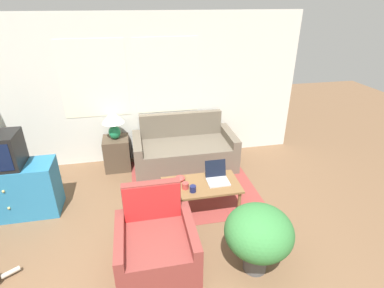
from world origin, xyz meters
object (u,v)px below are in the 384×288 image
at_px(television, 0,151).
at_px(coffee_table, 201,187).
at_px(table_lamp, 113,120).
at_px(laptop, 217,177).
at_px(armchair, 156,245).
at_px(couch, 184,151).
at_px(cup_navy, 185,186).
at_px(snack_bowl, 180,178).
at_px(potted_plant, 259,234).
at_px(cup_yellow, 193,189).

distance_m(television, coffee_table, 2.68).
bearing_deg(table_lamp, laptop, -43.68).
xyz_separation_m(armchair, table_lamp, (-0.48, 2.33, 0.64)).
distance_m(couch, laptop, 1.29).
bearing_deg(cup_navy, snack_bowl, 100.55).
xyz_separation_m(television, snack_bowl, (2.30, -0.26, -0.55)).
xyz_separation_m(table_lamp, laptop, (1.45, -1.38, -0.44)).
distance_m(table_lamp, coffee_table, 1.95).
xyz_separation_m(couch, coffee_table, (0.01, -1.30, 0.09)).
bearing_deg(potted_plant, snack_bowl, 115.26).
bearing_deg(cup_yellow, table_lamp, 123.41).
distance_m(cup_yellow, snack_bowl, 0.33).
bearing_deg(television, table_lamp, 36.73).
bearing_deg(coffee_table, cup_navy, -167.35).
xyz_separation_m(cup_yellow, potted_plant, (0.51, -1.03, 0.05)).
bearing_deg(potted_plant, coffee_table, 106.75).
relative_size(table_lamp, potted_plant, 0.63).
bearing_deg(laptop, couch, 101.72).
bearing_deg(cup_navy, potted_plant, -62.33).
relative_size(couch, potted_plant, 2.20).
relative_size(couch, coffee_table, 1.65).
bearing_deg(table_lamp, potted_plant, -59.32).
xyz_separation_m(laptop, snack_bowl, (-0.52, 0.10, -0.02)).
relative_size(cup_yellow, snack_bowl, 0.63).
xyz_separation_m(table_lamp, cup_yellow, (1.05, -1.59, -0.46)).
bearing_deg(laptop, snack_bowl, 169.48).
bearing_deg(table_lamp, television, -143.27).
bearing_deg(laptop, television, 172.89).
height_order(table_lamp, coffee_table, table_lamp).
relative_size(coffee_table, laptop, 3.37).
bearing_deg(coffee_table, laptop, 13.21).
height_order(television, snack_bowl, television).
distance_m(couch, coffee_table, 1.31).
xyz_separation_m(television, potted_plant, (2.93, -1.59, -0.49)).
bearing_deg(armchair, table_lamp, 101.57).
bearing_deg(coffee_table, couch, 90.52).
bearing_deg(television, couch, 19.22).
bearing_deg(armchair, cup_navy, 59.84).
relative_size(armchair, laptop, 2.85).
bearing_deg(couch, laptop, -78.28).
bearing_deg(cup_yellow, television, 166.97).
height_order(armchair, cup_navy, armchair).
height_order(couch, coffee_table, couch).
relative_size(table_lamp, laptop, 1.60).
xyz_separation_m(armchair, cup_navy, (0.49, 0.84, 0.18)).
height_order(cup_navy, potted_plant, potted_plant).
height_order(armchair, cup_yellow, armchair).
bearing_deg(table_lamp, couch, -6.44).
distance_m(television, cup_yellow, 2.55).
xyz_separation_m(coffee_table, snack_bowl, (-0.27, 0.15, 0.08)).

